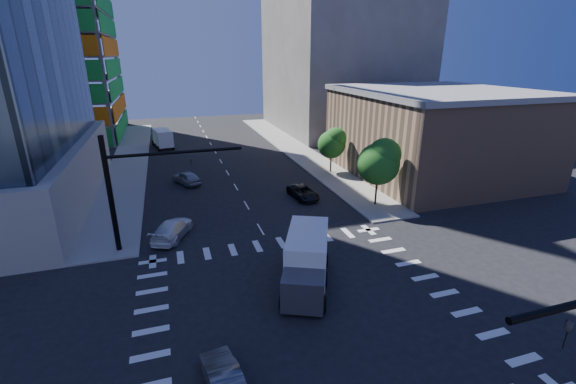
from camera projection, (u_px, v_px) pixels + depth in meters
name	position (u px, v px, depth m)	size (l,w,h in m)	color
ground	(308.00, 311.00, 23.13)	(160.00, 160.00, 0.00)	black
road_markings	(308.00, 311.00, 23.13)	(20.00, 20.00, 0.01)	silver
sidewalk_ne	(294.00, 149.00, 62.54)	(5.00, 60.00, 0.15)	gray
sidewalk_nw	(130.00, 161.00, 55.41)	(5.00, 60.00, 0.15)	gray
commercial_building	(434.00, 132.00, 48.20)	(20.50, 22.50, 10.60)	#967357
bg_building_ne	(340.00, 57.00, 75.43)	(24.00, 30.00, 28.00)	#635F59
signal_mast_nw	(130.00, 183.00, 28.73)	(10.20, 0.40, 9.00)	black
tree_south	(380.00, 161.00, 37.62)	(4.16, 4.16, 6.82)	#382316
tree_north	(333.00, 143.00, 48.70)	(3.54, 3.52, 5.78)	#382316
car_nb_far	(303.00, 192.00, 41.05)	(2.16, 4.68, 1.30)	black
car_sb_near	(172.00, 229.00, 32.16)	(2.13, 5.24, 1.52)	white
car_sb_mid	(187.00, 178.00, 45.50)	(1.81, 4.51, 1.54)	gray
car_sb_cross	(224.00, 379.00, 17.41)	(1.45, 4.15, 1.37)	#535359
box_truck_near	(306.00, 266.00, 25.03)	(5.28, 7.17, 3.46)	black
box_truck_far	(162.00, 139.00, 63.15)	(3.56, 6.21, 3.07)	black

